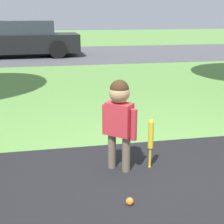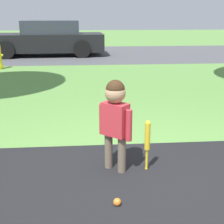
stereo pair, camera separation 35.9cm
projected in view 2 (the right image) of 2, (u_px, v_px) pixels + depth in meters
ground_plane at (146, 184)px, 3.08m from camera, size 60.00×60.00×0.00m
street_strip at (99, 54)px, 13.10m from camera, size 40.00×6.00×0.01m
child at (115, 113)px, 3.19m from camera, size 0.32×0.29×0.99m
baseball_bat at (147, 138)px, 3.26m from camera, size 0.06×0.06×0.56m
sports_ball at (117, 202)px, 2.73m from camera, size 0.07×0.07×0.07m
parked_car at (47, 39)px, 12.36m from camera, size 4.59×2.07×1.36m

